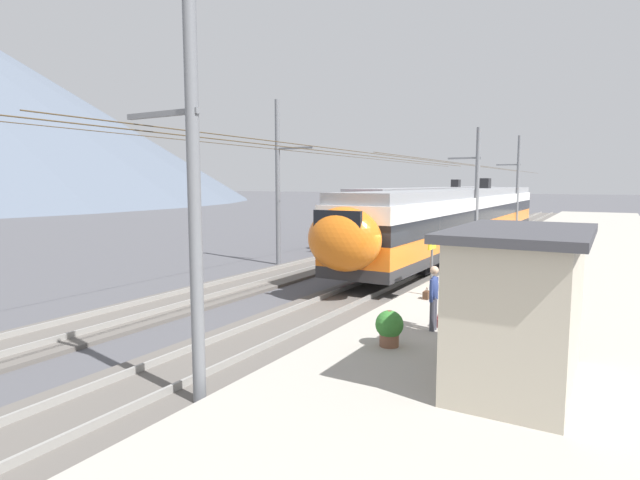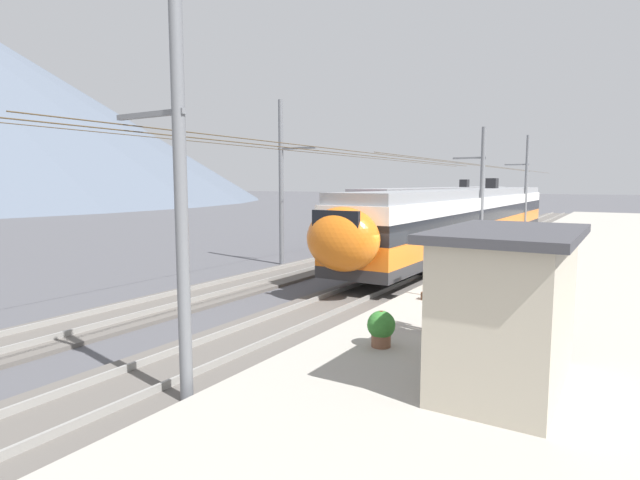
{
  "view_description": "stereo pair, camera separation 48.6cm",
  "coord_description": "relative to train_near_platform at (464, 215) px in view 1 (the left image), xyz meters",
  "views": [
    {
      "loc": [
        -16.41,
        -7.06,
        4.19
      ],
      "look_at": [
        0.29,
        2.65,
        2.03
      ],
      "focal_mm": 28.44,
      "sensor_mm": 36.0,
      "label": 1
    },
    {
      "loc": [
        -16.16,
        -7.48,
        4.19
      ],
      "look_at": [
        0.29,
        2.65,
        2.03
      ],
      "focal_mm": 28.44,
      "sensor_mm": 36.0,
      "label": 2
    }
  ],
  "objects": [
    {
      "name": "ground_plane",
      "position": [
        -15.1,
        -0.94,
        -2.23
      ],
      "size": [
        400.0,
        400.0,
        0.0
      ],
      "primitive_type": "plane",
      "color": "#4C4C51"
    },
    {
      "name": "platform_slab",
      "position": [
        -15.1,
        -6.27,
        -2.04
      ],
      "size": [
        120.0,
        8.8,
        0.39
      ],
      "primitive_type": "cube",
      "color": "#A39E93",
      "rests_on": "ground"
    },
    {
      "name": "track_near",
      "position": [
        -15.1,
        0.0,
        -2.16
      ],
      "size": [
        120.0,
        3.0,
        0.28
      ],
      "color": "#5B5651",
      "rests_on": "ground"
    },
    {
      "name": "track_far",
      "position": [
        -15.1,
        4.98,
        -2.16
      ],
      "size": [
        120.0,
        3.0,
        0.28
      ],
      "color": "#5B5651",
      "rests_on": "ground"
    },
    {
      "name": "train_near_platform",
      "position": [
        0.0,
        0.0,
        0.0
      ],
      "size": [
        33.7,
        3.0,
        4.27
      ],
      "color": "#2D2D30",
      "rests_on": "track_near"
    },
    {
      "name": "train_far_track",
      "position": [
        10.84,
        4.98,
        -0.0
      ],
      "size": [
        33.32,
        2.98,
        4.27
      ],
      "color": "#2D2D30",
      "rests_on": "track_far"
    },
    {
      "name": "catenary_mast_west",
      "position": [
        -24.78,
        -1.38,
        1.85
      ],
      "size": [
        47.33,
        1.79,
        7.91
      ],
      "color": "slate",
      "rests_on": "ground"
    },
    {
      "name": "catenary_mast_mid",
      "position": [
        -3.28,
        -1.37,
        1.54
      ],
      "size": [
        47.33,
        1.79,
        7.19
      ],
      "color": "slate",
      "rests_on": "ground"
    },
    {
      "name": "catenary_mast_east",
      "position": [
        10.0,
        -1.38,
        1.82
      ],
      "size": [
        47.33,
        1.79,
        7.82
      ],
      "color": "slate",
      "rests_on": "ground"
    },
    {
      "name": "catenary_mast_far_side",
      "position": [
        -10.1,
        6.79,
        2.11
      ],
      "size": [
        47.33,
        2.25,
        8.38
      ],
      "color": "slate",
      "rests_on": "ground"
    },
    {
      "name": "platform_sign",
      "position": [
        -14.99,
        -2.77,
        -0.3
      ],
      "size": [
        0.7,
        0.08,
        2.1
      ],
      "color": "#59595B",
      "rests_on": "platform_slab"
    },
    {
      "name": "passenger_walking",
      "position": [
        -18.94,
        -4.1,
        -0.9
      ],
      "size": [
        0.53,
        0.22,
        1.69
      ],
      "color": "#383842",
      "rests_on": "platform_slab"
    },
    {
      "name": "handbag_beside_passenger",
      "position": [
        -18.53,
        -4.11,
        -1.72
      ],
      "size": [
        0.32,
        0.18,
        0.36
      ],
      "color": "maroon",
      "rests_on": "platform_slab"
    },
    {
      "name": "handbag_near_sign",
      "position": [
        -15.54,
        -2.8,
        -1.71
      ],
      "size": [
        0.32,
        0.18,
        0.39
      ],
      "color": "#472D1E",
      "rests_on": "platform_slab"
    },
    {
      "name": "potted_plant_platform_edge",
      "position": [
        -20.71,
        -3.61,
        -1.36
      ],
      "size": [
        0.66,
        0.66,
        0.85
      ],
      "color": "brown",
      "rests_on": "platform_slab"
    },
    {
      "name": "potted_plant_by_shelter",
      "position": [
        -9.5,
        -3.28,
        -1.47
      ],
      "size": [
        0.47,
        0.47,
        0.67
      ],
      "color": "brown",
      "rests_on": "platform_slab"
    },
    {
      "name": "platform_shelter",
      "position": [
        -21.54,
        -6.55,
        -0.33
      ],
      "size": [
        4.04,
        2.38,
        2.97
      ],
      "color": "#B7AD99",
      "rests_on": "platform_slab"
    }
  ]
}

